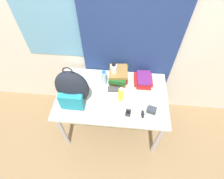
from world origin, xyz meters
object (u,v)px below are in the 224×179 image
object	(u,v)px
book_stack_center	(144,80)
wristwatch	(143,114)
backpack	(72,89)
cell_phone	(128,113)
camera_pouch	(152,110)
water_bottle	(104,78)
book_stack_left	(119,75)
sports_bottle	(114,74)
sunscreen_bottle	(121,94)
sunglasses_case	(114,89)

from	to	relation	value
book_stack_center	wristwatch	distance (m)	0.45
book_stack_center	wristwatch	xyz separation A→B (m)	(-0.01, -0.44, -0.04)
backpack	cell_phone	xyz separation A→B (m)	(0.58, -0.10, -0.21)
camera_pouch	backpack	bearing A→B (deg)	176.05
cell_phone	book_stack_center	bearing A→B (deg)	69.97
water_bottle	cell_phone	xyz separation A→B (m)	(0.30, -0.39, -0.08)
camera_pouch	wristwatch	distance (m)	0.10
book_stack_left	water_bottle	world-z (taller)	water_bottle
book_stack_center	camera_pouch	xyz separation A→B (m)	(0.08, -0.40, -0.01)
sports_bottle	cell_phone	bearing A→B (deg)	-66.21
sunscreen_bottle	book_stack_left	bearing A→B (deg)	98.52
sports_bottle	cell_phone	world-z (taller)	sports_bottle
camera_pouch	book_stack_center	bearing A→B (deg)	101.17
camera_pouch	water_bottle	bearing A→B (deg)	147.09
cell_phone	backpack	bearing A→B (deg)	170.20
sports_bottle	sunscreen_bottle	bearing A→B (deg)	-69.29
sunglasses_case	wristwatch	xyz separation A→B (m)	(0.32, -0.28, -0.01)
backpack	cell_phone	world-z (taller)	backpack
sports_bottle	camera_pouch	distance (m)	0.58
water_bottle	cell_phone	distance (m)	0.50
backpack	wristwatch	size ratio (longest dim) A/B	5.69
cell_phone	wristwatch	distance (m)	0.15
book_stack_left	book_stack_center	xyz separation A→B (m)	(0.29, -0.00, -0.05)
sunscreen_bottle	sunglasses_case	distance (m)	0.16
book_stack_center	sunscreen_bottle	bearing A→B (deg)	-132.42
sunglasses_case	camera_pouch	bearing A→B (deg)	-30.53
book_stack_left	camera_pouch	bearing A→B (deg)	-47.19
backpack	sports_bottle	size ratio (longest dim) A/B	1.75
sunglasses_case	wristwatch	world-z (taller)	sunglasses_case
water_bottle	sunscreen_bottle	xyz separation A→B (m)	(0.21, -0.22, 0.00)
cell_phone	water_bottle	bearing A→B (deg)	127.11
water_bottle	sports_bottle	bearing A→B (deg)	13.29
sunscreen_bottle	camera_pouch	bearing A→B (deg)	-20.75
sports_bottle	wristwatch	xyz separation A→B (m)	(0.33, -0.42, -0.13)
sunglasses_case	book_stack_center	bearing A→B (deg)	25.71
book_stack_center	sports_bottle	world-z (taller)	sports_bottle
sunscreen_bottle	sports_bottle	bearing A→B (deg)	110.71
sunscreen_bottle	cell_phone	size ratio (longest dim) A/B	2.12
backpack	camera_pouch	world-z (taller)	backpack
sports_bottle	sunglasses_case	size ratio (longest dim) A/B	1.89
water_bottle	sunglasses_case	size ratio (longest dim) A/B	1.23
book_stack_center	cell_phone	bearing A→B (deg)	-110.03
water_bottle	wristwatch	bearing A→B (deg)	-41.18
book_stack_center	sunglasses_case	bearing A→B (deg)	-154.29
water_bottle	camera_pouch	size ratio (longest dim) A/B	1.79
book_stack_left	water_bottle	distance (m)	0.17
water_bottle	book_stack_center	bearing A→B (deg)	6.73
sunglasses_case	sports_bottle	bearing A→B (deg)	96.43
water_bottle	camera_pouch	distance (m)	0.64
wristwatch	cell_phone	bearing A→B (deg)	-179.95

